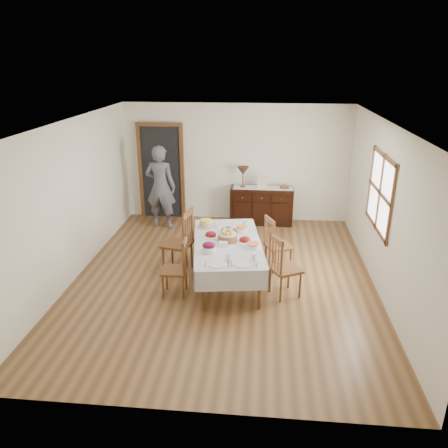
# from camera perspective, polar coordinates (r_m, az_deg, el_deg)

# --- Properties ---
(ground) EXTENTS (6.00, 6.00, 0.00)m
(ground) POSITION_cam_1_polar(r_m,az_deg,el_deg) (7.47, -0.07, -7.10)
(ground) COLOR brown
(room_shell) EXTENTS (5.02, 6.02, 2.65)m
(room_shell) POSITION_cam_1_polar(r_m,az_deg,el_deg) (7.27, -0.90, 6.04)
(room_shell) COLOR silver
(room_shell) RESTS_ON ground
(dining_table) EXTENTS (1.36, 2.23, 0.72)m
(dining_table) POSITION_cam_1_polar(r_m,az_deg,el_deg) (7.10, 0.46, -2.96)
(dining_table) COLOR silver
(dining_table) RESTS_ON ground
(chair_left_near) EXTENTS (0.41, 0.41, 0.94)m
(chair_left_near) POSITION_cam_1_polar(r_m,az_deg,el_deg) (6.82, -6.13, -5.64)
(chair_left_near) COLOR brown
(chair_left_near) RESTS_ON ground
(chair_left_far) EXTENTS (0.55, 0.55, 1.12)m
(chair_left_far) POSITION_cam_1_polar(r_m,az_deg,el_deg) (7.52, -5.75, -2.22)
(chair_left_far) COLOR brown
(chair_left_far) RESTS_ON ground
(chair_right_near) EXTENTS (0.57, 0.57, 1.01)m
(chair_right_near) POSITION_cam_1_polar(r_m,az_deg,el_deg) (6.78, 7.68, -5.49)
(chair_right_near) COLOR brown
(chair_right_near) RESTS_ON ground
(chair_right_far) EXTENTS (0.53, 0.53, 0.97)m
(chair_right_far) POSITION_cam_1_polar(r_m,az_deg,el_deg) (7.63, 6.79, -2.52)
(chair_right_far) COLOR brown
(chair_right_far) RESTS_ON ground
(sideboard) EXTENTS (1.38, 0.50, 0.83)m
(sideboard) POSITION_cam_1_polar(r_m,az_deg,el_deg) (9.78, 4.91, 2.43)
(sideboard) COLOR black
(sideboard) RESTS_ON ground
(person) EXTENTS (0.64, 0.45, 1.93)m
(person) POSITION_cam_1_polar(r_m,az_deg,el_deg) (9.48, -8.30, 5.15)
(person) COLOR #51515D
(person) RESTS_ON ground
(bread_basket) EXTENTS (0.31, 0.31, 0.19)m
(bread_basket) POSITION_cam_1_polar(r_m,az_deg,el_deg) (7.06, 0.47, -1.59)
(bread_basket) COLOR brown
(bread_basket) RESTS_ON dining_table
(egg_basket) EXTENTS (0.23, 0.23, 0.11)m
(egg_basket) POSITION_cam_1_polar(r_m,az_deg,el_deg) (7.41, 0.52, -0.83)
(egg_basket) COLOR black
(egg_basket) RESTS_ON dining_table
(ham_platter_a) EXTENTS (0.28, 0.28, 0.11)m
(ham_platter_a) POSITION_cam_1_polar(r_m,az_deg,el_deg) (7.24, -1.74, -1.46)
(ham_platter_a) COLOR white
(ham_platter_a) RESTS_ON dining_table
(ham_platter_b) EXTENTS (0.31, 0.31, 0.11)m
(ham_platter_b) POSITION_cam_1_polar(r_m,az_deg,el_deg) (7.05, 2.76, -2.15)
(ham_platter_b) COLOR white
(ham_platter_b) RESTS_ON dining_table
(beet_bowl) EXTENTS (0.22, 0.22, 0.16)m
(beet_bowl) POSITION_cam_1_polar(r_m,az_deg,el_deg) (6.68, -1.98, -3.08)
(beet_bowl) COLOR white
(beet_bowl) RESTS_ON dining_table
(carrot_bowl) EXTENTS (0.22, 0.22, 0.10)m
(carrot_bowl) POSITION_cam_1_polar(r_m,az_deg,el_deg) (7.47, 2.33, -0.65)
(carrot_bowl) COLOR white
(carrot_bowl) RESTS_ON dining_table
(pineapple_bowl) EXTENTS (0.23, 0.23, 0.14)m
(pineapple_bowl) POSITION_cam_1_polar(r_m,az_deg,el_deg) (7.64, -2.38, 0.05)
(pineapple_bowl) COLOR tan
(pineapple_bowl) RESTS_ON dining_table
(casserole_dish) EXTENTS (0.23, 0.23, 0.07)m
(casserole_dish) POSITION_cam_1_polar(r_m,az_deg,el_deg) (6.86, 3.78, -2.80)
(casserole_dish) COLOR white
(casserole_dish) RESTS_ON dining_table
(butter_dish) EXTENTS (0.15, 0.11, 0.07)m
(butter_dish) POSITION_cam_1_polar(r_m,az_deg,el_deg) (6.89, -0.12, -2.63)
(butter_dish) COLOR white
(butter_dish) RESTS_ON dining_table
(setting_left) EXTENTS (0.44, 0.31, 0.10)m
(setting_left) POSITION_cam_1_polar(r_m,az_deg,el_deg) (6.33, -0.44, -5.00)
(setting_left) COLOR white
(setting_left) RESTS_ON dining_table
(setting_right) EXTENTS (0.44, 0.31, 0.10)m
(setting_right) POSITION_cam_1_polar(r_m,az_deg,el_deg) (6.36, 2.91, -4.92)
(setting_right) COLOR white
(setting_right) RESTS_ON dining_table
(glass_far_a) EXTENTS (0.06, 0.06, 0.10)m
(glass_far_a) POSITION_cam_1_polar(r_m,az_deg,el_deg) (7.63, -1.02, -0.11)
(glass_far_a) COLOR silver
(glass_far_a) RESTS_ON dining_table
(glass_far_b) EXTENTS (0.06, 0.06, 0.09)m
(glass_far_b) POSITION_cam_1_polar(r_m,az_deg,el_deg) (7.73, 2.77, 0.12)
(glass_far_b) COLOR silver
(glass_far_b) RESTS_ON dining_table
(runner) EXTENTS (1.30, 0.35, 0.01)m
(runner) POSITION_cam_1_polar(r_m,az_deg,el_deg) (9.65, 5.13, 4.76)
(runner) COLOR silver
(runner) RESTS_ON sideboard
(table_lamp) EXTENTS (0.26, 0.26, 0.46)m
(table_lamp) POSITION_cam_1_polar(r_m,az_deg,el_deg) (9.57, 2.50, 6.87)
(table_lamp) COLOR brown
(table_lamp) RESTS_ON sideboard
(picture_frame) EXTENTS (0.22, 0.08, 0.28)m
(picture_frame) POSITION_cam_1_polar(r_m,az_deg,el_deg) (9.54, 5.02, 5.43)
(picture_frame) COLOR beige
(picture_frame) RESTS_ON sideboard
(deco_bowl) EXTENTS (0.20, 0.20, 0.06)m
(deco_bowl) POSITION_cam_1_polar(r_m,az_deg,el_deg) (9.65, 7.88, 4.80)
(deco_bowl) COLOR brown
(deco_bowl) RESTS_ON sideboard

